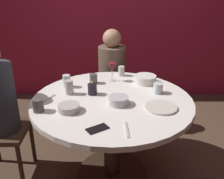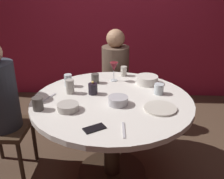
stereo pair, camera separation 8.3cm
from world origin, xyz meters
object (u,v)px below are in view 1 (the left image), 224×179
object	(u,v)px
dining_table	(112,117)
cup_far_edge	(158,88)
seated_diner_back	(112,68)
wine_glass	(112,67)
cup_by_left_diner	(121,71)
cup_beside_wine	(67,81)
cup_center_front	(69,87)
dinner_plate	(161,107)
bowl_salad_center	(145,79)
candle_holder	(92,89)
cup_near_candle	(93,79)
cell_phone	(98,129)
cup_by_right_diner	(38,105)
bowl_small_white	(69,108)
bowl_serving_large	(119,100)

from	to	relation	value
dining_table	cup_far_edge	xyz separation A→B (m)	(0.38, 0.11, 0.21)
seated_diner_back	wine_glass	bearing A→B (deg)	0.35
cup_by_left_diner	cup_beside_wine	bearing A→B (deg)	-149.74
cup_by_left_diner	cup_center_front	bearing A→B (deg)	-135.55
dinner_plate	cup_center_front	xyz separation A→B (m)	(-0.71, 0.25, 0.05)
bowl_salad_center	dining_table	bearing A→B (deg)	-132.00
candle_holder	cup_near_candle	xyz separation A→B (m)	(-0.01, 0.24, -0.00)
cup_near_candle	cup_by_left_diner	bearing A→B (deg)	37.17
dining_table	wine_glass	distance (m)	0.49
dinner_plate	cup_near_candle	distance (m)	0.72
cell_phone	cup_by_right_diner	size ratio (longest dim) A/B	1.48
bowl_small_white	cup_beside_wine	distance (m)	0.45
bowl_serving_large	cup_by_left_diner	bearing A→B (deg)	86.16
bowl_salad_center	cup_near_candle	distance (m)	0.47
cell_phone	cup_beside_wine	bearing A→B (deg)	-9.64
bowl_salad_center	bowl_small_white	world-z (taller)	bowl_salad_center
dining_table	wine_glass	size ratio (longest dim) A/B	7.20
wine_glass	cell_phone	distance (m)	0.85
cup_by_left_diner	cup_by_right_diner	distance (m)	0.95
seated_diner_back	cup_beside_wine	size ratio (longest dim) A/B	10.46
candle_holder	dinner_plate	size ratio (longest dim) A/B	0.47
dining_table	cell_phone	xyz separation A→B (m)	(-0.09, -0.44, 0.17)
cell_phone	cup_by_left_diner	size ratio (longest dim) A/B	1.50
bowl_small_white	cup_by_right_diner	world-z (taller)	cup_by_right_diner
bowl_serving_large	bowl_small_white	distance (m)	0.37
bowl_serving_large	cup_by_left_diner	distance (m)	0.62
bowl_serving_large	cup_far_edge	xyz separation A→B (m)	(0.33, 0.21, 0.01)
dinner_plate	bowl_serving_large	xyz separation A→B (m)	(-0.31, 0.06, 0.02)
wine_glass	bowl_salad_center	size ratio (longest dim) A/B	0.91
cup_beside_wine	cup_center_front	bearing A→B (deg)	-73.19
seated_diner_back	bowl_serving_large	xyz separation A→B (m)	(0.05, -0.96, 0.07)
cup_near_candle	cup_beside_wine	bearing A→B (deg)	-158.98
cell_phone	cup_near_candle	size ratio (longest dim) A/B	1.64
seated_diner_back	bowl_serving_large	distance (m)	0.97
candle_holder	cup_beside_wine	world-z (taller)	candle_holder
dinner_plate	cup_by_right_diner	distance (m)	0.88
seated_diner_back	cell_phone	distance (m)	1.32
cup_far_edge	bowl_serving_large	bearing A→B (deg)	-147.84
bowl_serving_large	cup_by_right_diner	xyz separation A→B (m)	(-0.57, -0.11, 0.02)
candle_holder	cup_far_edge	bearing A→B (deg)	2.62
bowl_serving_large	cup_by_right_diner	world-z (taller)	cup_by_right_diner
candle_holder	dining_table	bearing A→B (deg)	-29.04
dining_table	bowl_salad_center	world-z (taller)	bowl_salad_center
cup_by_right_diner	cell_phone	bearing A→B (deg)	-29.02
wine_glass	cup_by_right_diner	distance (m)	0.80
cell_phone	cup_near_candle	world-z (taller)	cup_near_candle
dining_table	cup_by_left_diner	distance (m)	0.57
wine_glass	cup_beside_wine	distance (m)	0.43
seated_diner_back	bowl_small_white	size ratio (longest dim) A/B	7.27
dinner_plate	bowl_salad_center	size ratio (longest dim) A/B	1.23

